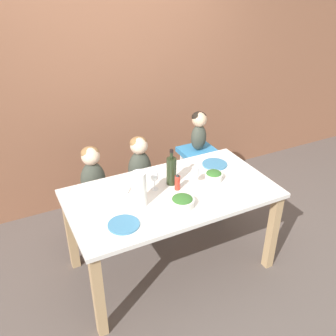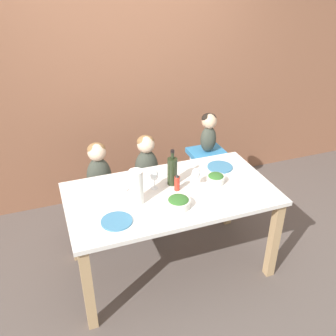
% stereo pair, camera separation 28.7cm
% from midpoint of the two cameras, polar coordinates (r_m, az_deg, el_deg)
% --- Properties ---
extents(ground_plane, '(14.00, 14.00, 0.00)m').
position_cam_midpoint_polar(ground_plane, '(3.39, -1.98, -14.62)').
color(ground_plane, '#564C47').
extents(wall_back, '(10.00, 0.06, 2.70)m').
position_cam_midpoint_polar(wall_back, '(3.82, -11.00, 13.63)').
color(wall_back, '#8E5B42').
rests_on(wall_back, ground_plane).
extents(dining_table, '(1.62, 0.88, 0.77)m').
position_cam_midpoint_polar(dining_table, '(2.97, -2.20, -5.40)').
color(dining_table, white).
rests_on(dining_table, ground_plane).
extents(chair_far_left, '(0.40, 0.37, 0.44)m').
position_cam_midpoint_polar(chair_far_left, '(3.54, -13.20, -5.63)').
color(chair_far_left, silver).
rests_on(chair_far_left, ground_plane).
extents(chair_far_center, '(0.40, 0.37, 0.44)m').
position_cam_midpoint_polar(chair_far_center, '(3.63, -6.42, -3.91)').
color(chair_far_center, silver).
rests_on(chair_far_center, ground_plane).
extents(chair_right_highchair, '(0.34, 0.31, 0.70)m').
position_cam_midpoint_polar(chair_right_highchair, '(3.77, 2.34, 0.59)').
color(chair_right_highchair, silver).
rests_on(chair_right_highchair, ground_plane).
extents(person_child_left, '(0.22, 0.18, 0.52)m').
position_cam_midpoint_polar(person_child_left, '(3.36, -13.86, -0.84)').
color(person_child_left, '#3D4238').
rests_on(person_child_left, chair_far_left).
extents(person_child_center, '(0.22, 0.18, 0.52)m').
position_cam_midpoint_polar(person_child_center, '(3.46, -6.74, 0.82)').
color(person_child_center, '#3D4238').
rests_on(person_child_center, chair_far_center).
extents(person_baby_right, '(0.16, 0.15, 0.39)m').
position_cam_midpoint_polar(person_baby_right, '(3.60, 2.45, 6.01)').
color(person_baby_right, '#3D4238').
rests_on(person_baby_right, chair_right_highchair).
extents(wine_bottle, '(0.08, 0.08, 0.31)m').
position_cam_midpoint_polar(wine_bottle, '(2.95, -2.25, -0.46)').
color(wine_bottle, '#232D19').
rests_on(wine_bottle, dining_table).
extents(paper_towel_roll, '(0.10, 0.10, 0.27)m').
position_cam_midpoint_polar(paper_towel_roll, '(2.72, -7.38, -3.27)').
color(paper_towel_roll, white).
rests_on(paper_towel_roll, dining_table).
extents(wine_glass_near, '(0.07, 0.07, 0.16)m').
position_cam_midpoint_polar(wine_glass_near, '(2.94, 1.39, -0.75)').
color(wine_glass_near, white).
rests_on(wine_glass_near, dining_table).
extents(wine_glass_far, '(0.07, 0.07, 0.16)m').
position_cam_midpoint_polar(wine_glass_far, '(2.89, -4.94, -1.38)').
color(wine_glass_far, white).
rests_on(wine_glass_far, dining_table).
extents(salad_bowl_large, '(0.18, 0.18, 0.08)m').
position_cam_midpoint_polar(salad_bowl_large, '(2.73, -0.81, -5.18)').
color(salad_bowl_large, silver).
rests_on(salad_bowl_large, dining_table).
extents(salad_bowl_small, '(0.15, 0.15, 0.08)m').
position_cam_midpoint_polar(salad_bowl_small, '(3.05, 4.32, -1.22)').
color(salad_bowl_small, silver).
rests_on(salad_bowl_small, dining_table).
extents(dinner_plate_front_left, '(0.22, 0.22, 0.01)m').
position_cam_midpoint_polar(dinner_plate_front_left, '(2.61, -9.95, -8.60)').
color(dinner_plate_front_left, teal).
rests_on(dinner_plate_front_left, dining_table).
extents(dinner_plate_back_left, '(0.22, 0.22, 0.01)m').
position_cam_midpoint_polar(dinner_plate_back_left, '(2.98, -10.73, -3.36)').
color(dinner_plate_back_left, silver).
rests_on(dinner_plate_back_left, dining_table).
extents(dinner_plate_back_right, '(0.22, 0.22, 0.01)m').
position_cam_midpoint_polar(dinner_plate_back_right, '(3.29, 4.67, 0.51)').
color(dinner_plate_back_right, teal).
rests_on(dinner_plate_back_right, dining_table).
extents(condiment_bottle_hot_sauce, '(0.04, 0.04, 0.14)m').
position_cam_midpoint_polar(condiment_bottle_hot_sauce, '(2.91, -1.38, -2.25)').
color(condiment_bottle_hot_sauce, red).
rests_on(condiment_bottle_hot_sauce, dining_table).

